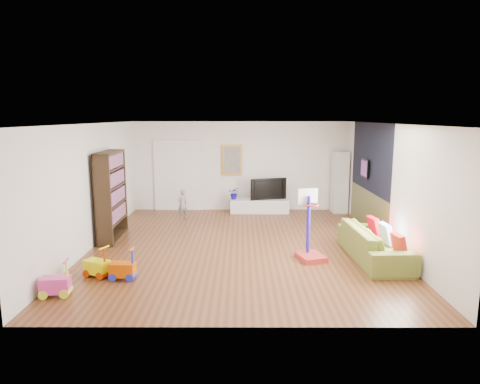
{
  "coord_description": "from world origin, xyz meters",
  "views": [
    {
      "loc": [
        0.02,
        -9.2,
        2.86
      ],
      "look_at": [
        0.0,
        0.4,
        1.15
      ],
      "focal_mm": 32.0,
      "sensor_mm": 36.0,
      "label": 1
    }
  ],
  "objects_px": {
    "bookshelf": "(111,196)",
    "basketball_hoop": "(312,225)",
    "media_console": "(260,206)",
    "sofa": "(374,243)"
  },
  "relations": [
    {
      "from": "media_console",
      "to": "sofa",
      "type": "xyz_separation_m",
      "value": [
        2.13,
        -4.23,
        0.13
      ]
    },
    {
      "from": "sofa",
      "to": "basketball_hoop",
      "type": "bearing_deg",
      "value": 88.6
    },
    {
      "from": "bookshelf",
      "to": "sofa",
      "type": "distance_m",
      "value": 5.93
    },
    {
      "from": "bookshelf",
      "to": "basketball_hoop",
      "type": "height_order",
      "value": "bookshelf"
    },
    {
      "from": "bookshelf",
      "to": "sofa",
      "type": "height_order",
      "value": "bookshelf"
    },
    {
      "from": "bookshelf",
      "to": "basketball_hoop",
      "type": "xyz_separation_m",
      "value": [
        4.43,
        -1.5,
        -0.32
      ]
    },
    {
      "from": "bookshelf",
      "to": "basketball_hoop",
      "type": "bearing_deg",
      "value": -20.03
    },
    {
      "from": "bookshelf",
      "to": "sofa",
      "type": "relative_size",
      "value": 0.91
    },
    {
      "from": "media_console",
      "to": "basketball_hoop",
      "type": "relative_size",
      "value": 1.22
    },
    {
      "from": "media_console",
      "to": "basketball_hoop",
      "type": "bearing_deg",
      "value": -77.93
    }
  ]
}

